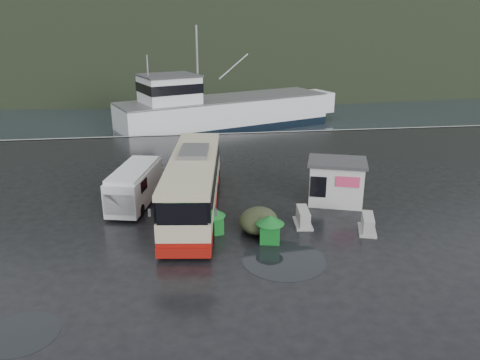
{
  "coord_description": "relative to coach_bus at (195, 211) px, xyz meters",
  "views": [
    {
      "loc": [
        -0.56,
        -22.99,
        10.32
      ],
      "look_at": [
        2.74,
        1.69,
        1.7
      ],
      "focal_mm": 35.0,
      "sensor_mm": 36.0,
      "label": 1
    }
  ],
  "objects": [
    {
      "name": "puddles",
      "position": [
        0.48,
        -7.56,
        0.01
      ],
      "size": [
        13.43,
        7.16,
        0.01
      ],
      "color": "black",
      "rests_on": "ground"
    },
    {
      "name": "white_van",
      "position": [
        -3.36,
        1.39,
        0.0
      ],
      "size": [
        3.13,
        5.78,
        2.29
      ],
      "primitive_type": null,
      "rotation": [
        0.0,
        0.0,
        -0.24
      ],
      "color": "white",
      "rests_on": "ground"
    },
    {
      "name": "jersey_barrier_a",
      "position": [
        8.65,
        -3.91,
        0.0
      ],
      "size": [
        1.33,
        1.88,
        0.85
      ],
      "primitive_type": null,
      "rotation": [
        0.0,
        0.0,
        -0.31
      ],
      "color": "#999993",
      "rests_on": "ground"
    },
    {
      "name": "waste_bin_left",
      "position": [
        3.49,
        -4.37,
        0.0
      ],
      "size": [
        1.18,
        1.18,
        1.38
      ],
      "primitive_type": null,
      "rotation": [
        0.0,
        0.0,
        -0.22
      ],
      "color": "#126720",
      "rests_on": "ground"
    },
    {
      "name": "ticket_kiosk",
      "position": [
        8.3,
        0.17,
        0.0
      ],
      "size": [
        3.94,
        3.43,
        2.6
      ],
      "primitive_type": null,
      "rotation": [
        0.0,
        0.0,
        -0.32
      ],
      "color": "silver",
      "rests_on": "ground"
    },
    {
      "name": "quay_edge",
      "position": [
        -0.13,
        18.36,
        0.0
      ],
      "size": [
        160.0,
        0.6,
        1.5
      ],
      "primitive_type": "cube",
      "color": "#999993",
      "rests_on": "ground"
    },
    {
      "name": "waste_bin_right",
      "position": [
        0.78,
        -3.01,
        0.0
      ],
      "size": [
        1.16,
        1.16,
        1.36
      ],
      "primitive_type": null,
      "rotation": [
        0.0,
        0.0,
        0.2
      ],
      "color": "#126720",
      "rests_on": "ground"
    },
    {
      "name": "fishing_trawler",
      "position": [
        4.5,
        26.62,
        0.0
      ],
      "size": [
        28.27,
        16.02,
        11.2
      ],
      "primitive_type": null,
      "rotation": [
        0.0,
        0.0,
        0.38
      ],
      "color": "white",
      "rests_on": "ground"
    },
    {
      "name": "jersey_barrier_b",
      "position": [
        5.6,
        -2.66,
        0.0
      ],
      "size": [
        1.05,
        1.81,
        0.86
      ],
      "primitive_type": null,
      "rotation": [
        0.0,
        0.0,
        -0.11
      ],
      "color": "#999993",
      "rests_on": "ground"
    },
    {
      "name": "coach_bus",
      "position": [
        0.0,
        0.0,
        0.0
      ],
      "size": [
        4.43,
        12.17,
        3.36
      ],
      "primitive_type": null,
      "rotation": [
        0.0,
        0.0,
        -0.12
      ],
      "color": "#C1B691",
      "rests_on": "ground"
    },
    {
      "name": "harbor_water",
      "position": [
        -0.13,
        108.36,
        0.0
      ],
      "size": [
        300.0,
        180.0,
        0.02
      ],
      "primitive_type": "cube",
      "color": "black",
      "rests_on": "ground"
    },
    {
      "name": "dome_tent",
      "position": [
        3.15,
        -3.0,
        0.0
      ],
      "size": [
        2.63,
        3.17,
        1.07
      ],
      "primitive_type": null,
      "rotation": [
        0.0,
        0.0,
        -0.28
      ],
      "color": "#333A22",
      "rests_on": "ground"
    },
    {
      "name": "ground",
      "position": [
        -0.13,
        -1.64,
        0.0
      ],
      "size": [
        160.0,
        160.0,
        0.0
      ],
      "primitive_type": "plane",
      "color": "black",
      "rests_on": "ground"
    },
    {
      "name": "headland",
      "position": [
        9.87,
        248.36,
        0.0
      ],
      "size": [
        780.0,
        540.0,
        570.0
      ],
      "primitive_type": "ellipsoid",
      "color": "black",
      "rests_on": "ground"
    }
  ]
}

